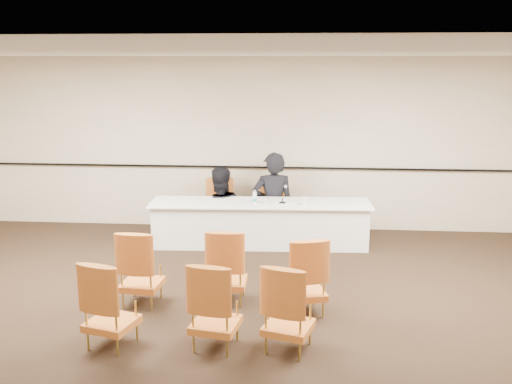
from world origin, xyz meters
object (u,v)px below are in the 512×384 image
at_px(microphone, 282,195).
at_px(aud_chair_front_left, 141,267).
at_px(drinking_glass, 265,200).
at_px(aud_chair_front_right, 305,275).
at_px(water_bottle, 255,197).
at_px(panel_table, 260,224).
at_px(aud_chair_front_mid, 227,265).
at_px(panelist_main, 273,208).
at_px(panelist_second_chair, 219,208).
at_px(aud_chair_back_mid, 215,304).
at_px(aud_chair_back_right, 289,307).
at_px(coffee_cup, 304,201).
at_px(aud_chair_back_left, 111,303).
at_px(panelist_second, 219,217).
at_px(panelist_main_chair, 273,208).

distance_m(microphone, aud_chair_front_left, 2.92).
xyz_separation_m(drinking_glass, aud_chair_front_right, (0.62, -2.46, -0.28)).
bearing_deg(aud_chair_front_left, water_bottle, 67.30).
distance_m(panel_table, aud_chair_front_mid, 2.29).
bearing_deg(aud_chair_front_mid, aud_chair_front_left, -172.26).
bearing_deg(panelist_main, aud_chair_front_left, 57.26).
height_order(panelist_second_chair, aud_chair_back_mid, same).
xyz_separation_m(microphone, drinking_glass, (-0.27, -0.04, -0.09)).
distance_m(aud_chair_front_right, aud_chair_back_right, 0.92).
height_order(panelist_main, drinking_glass, panelist_main).
xyz_separation_m(coffee_cup, aud_chair_back_right, (-0.15, -3.31, -0.30)).
height_order(microphone, aud_chair_back_left, microphone).
height_order(drinking_glass, aud_chair_back_right, aud_chair_back_right).
relative_size(aud_chair_front_right, aud_chair_back_right, 1.00).
distance_m(panelist_second_chair, aud_chair_front_left, 2.97).
bearing_deg(panelist_second, aud_chair_back_left, 60.04).
height_order(coffee_cup, aud_chair_back_right, aud_chair_back_right).
distance_m(panelist_main, aud_chair_front_mid, 2.85).
distance_m(panel_table, microphone, 0.61).
relative_size(drinking_glass, aud_chair_front_left, 0.11).
distance_m(aud_chair_back_mid, aud_chair_back_right, 0.75).
height_order(panelist_second, drinking_glass, panelist_second).
bearing_deg(water_bottle, panelist_second, 138.42).
distance_m(aud_chair_front_left, aud_chair_back_right, 2.08).
bearing_deg(aud_chair_front_left, aud_chair_back_mid, -39.11).
height_order(panelist_main_chair, panelist_second_chair, same).
bearing_deg(panelist_main_chair, panelist_second_chair, -180.00).
distance_m(panelist_main_chair, aud_chair_front_right, 3.11).
relative_size(panelist_second_chair, aud_chair_back_mid, 1.00).
height_order(panelist_main, aud_chair_back_right, panelist_main).
distance_m(panel_table, drinking_glass, 0.42).
xyz_separation_m(panelist_second, panelist_second_chair, (0.00, 0.00, 0.18)).
distance_m(panelist_main, aud_chair_front_left, 3.30).
xyz_separation_m(panelist_second_chair, aud_chair_back_right, (1.29, -3.94, 0.00)).
height_order(panelist_main, panelist_main_chair, panelist_main).
distance_m(aud_chair_front_mid, aud_chair_back_left, 1.61).
distance_m(panelist_second, aud_chair_front_right, 3.36).
height_order(panel_table, microphone, microphone).
bearing_deg(panelist_main_chair, aud_chair_front_left, -118.61).
bearing_deg(aud_chair_back_right, aud_chair_back_mid, -163.22).
bearing_deg(panelist_second, water_bottle, 116.28).
distance_m(aud_chair_front_right, aud_chair_back_left, 2.22).
distance_m(panelist_main, water_bottle, 0.76).
xyz_separation_m(panelist_second_chair, coffee_cup, (1.45, -0.63, 0.30)).
relative_size(panel_table, panelist_main_chair, 3.71).
relative_size(coffee_cup, aud_chair_front_right, 0.14).
height_order(drinking_glass, aud_chair_back_mid, aud_chair_back_mid).
distance_m(panelist_main_chair, aud_chair_front_left, 3.30).
distance_m(panelist_second_chair, aud_chair_front_right, 3.36).
bearing_deg(water_bottle, aud_chair_front_mid, -94.10).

